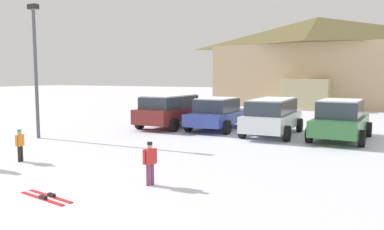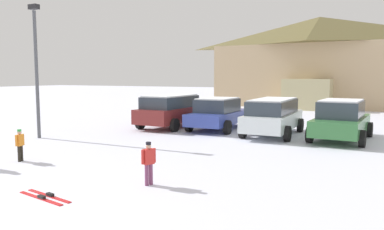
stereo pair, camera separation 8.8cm
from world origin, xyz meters
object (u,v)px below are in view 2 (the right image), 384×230
at_px(skier_child_in_red_jacket, 149,161).
at_px(pair_of_skis, 45,197).
at_px(parked_maroon_van, 171,110).
at_px(parked_white_suv, 273,115).
at_px(parked_blue_hatchback, 219,113).
at_px(ski_lodge, 318,61).
at_px(parked_green_coupe, 341,120).
at_px(skier_child_in_orange_jacket, 20,143).
at_px(lamp_post, 36,64).

distance_m(skier_child_in_red_jacket, pair_of_skis, 2.39).
relative_size(parked_maroon_van, parked_white_suv, 0.94).
bearing_deg(parked_blue_hatchback, ski_lodge, 83.45).
xyz_separation_m(parked_green_coupe, skier_child_in_red_jacket, (-3.45, -8.95, -0.24)).
distance_m(skier_child_in_orange_jacket, pair_of_skis, 4.08).
xyz_separation_m(parked_green_coupe, skier_child_in_orange_jacket, (-8.37, -8.61, -0.28)).
xyz_separation_m(parked_blue_hatchback, skier_child_in_red_jacket, (2.22, -9.52, -0.20)).
bearing_deg(skier_child_in_orange_jacket, parked_green_coupe, 45.80).
xyz_separation_m(skier_child_in_red_jacket, skier_child_in_orange_jacket, (-4.92, 0.34, -0.03)).
distance_m(parked_maroon_van, skier_child_in_orange_jacket, 8.86).
height_order(parked_blue_hatchback, skier_child_in_red_jacket, parked_blue_hatchback).
xyz_separation_m(ski_lodge, parked_white_suv, (0.84, -18.09, -3.04)).
height_order(parked_maroon_van, parked_green_coupe, parked_green_coupe).
bearing_deg(lamp_post, pair_of_skis, -40.18).
height_order(pair_of_skis, lamp_post, lamp_post).
height_order(parked_white_suv, skier_child_in_red_jacket, parked_white_suv).
bearing_deg(parked_blue_hatchback, skier_child_in_red_jacket, -76.91).
distance_m(parked_maroon_van, lamp_post, 6.76).
bearing_deg(lamp_post, ski_lodge, 71.55).
bearing_deg(skier_child_in_orange_jacket, parked_maroon_van, 88.66).
bearing_deg(ski_lodge, parked_white_suv, -87.33).
distance_m(pair_of_skis, lamp_post, 9.07).
bearing_deg(skier_child_in_red_jacket, skier_child_in_orange_jacket, 176.04).
relative_size(parked_blue_hatchback, pair_of_skis, 2.88).
height_order(parked_white_suv, pair_of_skis, parked_white_suv).
xyz_separation_m(parked_green_coupe, pair_of_skis, (-4.93, -10.74, -0.81)).
bearing_deg(skier_child_in_orange_jacket, lamp_post, 132.40).
distance_m(ski_lodge, skier_child_in_orange_jacket, 27.33).
height_order(skier_child_in_orange_jacket, lamp_post, lamp_post).
distance_m(ski_lodge, parked_white_suv, 18.36).
bearing_deg(parked_blue_hatchback, parked_white_suv, -11.17).
height_order(parked_green_coupe, skier_child_in_orange_jacket, parked_green_coupe).
bearing_deg(parked_maroon_van, parked_white_suv, -2.41).
distance_m(ski_lodge, lamp_post, 24.62).
xyz_separation_m(ski_lodge, pair_of_skis, (-1.27, -28.84, -3.90)).
height_order(parked_green_coupe, pair_of_skis, parked_green_coupe).
distance_m(parked_maroon_van, skier_child_in_red_jacket, 10.33).
distance_m(ski_lodge, parked_maroon_van, 18.67).
bearing_deg(skier_child_in_red_jacket, lamp_post, 155.10).
bearing_deg(parked_green_coupe, parked_white_suv, 179.70).
height_order(ski_lodge, pair_of_skis, ski_lodge).
bearing_deg(ski_lodge, skier_child_in_orange_jacket, -100.00).
bearing_deg(pair_of_skis, parked_blue_hatchback, 93.74).
relative_size(parked_blue_hatchback, parked_green_coupe, 0.97).
relative_size(parked_blue_hatchback, lamp_post, 0.79).
bearing_deg(pair_of_skis, parked_white_suv, 78.88).
bearing_deg(lamp_post, skier_child_in_red_jacket, -24.90).
relative_size(ski_lodge, parked_white_suv, 3.76).
xyz_separation_m(parked_white_suv, pair_of_skis, (-2.11, -10.76, -0.86)).
bearing_deg(lamp_post, parked_green_coupe, 24.59).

